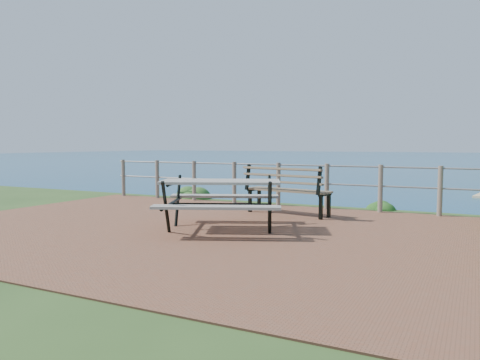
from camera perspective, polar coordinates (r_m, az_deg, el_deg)
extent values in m
cube|color=brown|center=(7.94, -4.53, -6.12)|extent=(10.00, 7.00, 0.12)
plane|color=#136873|center=(206.70, 25.77, 3.59)|extent=(1200.00, 1200.00, 0.00)
cylinder|color=#6B5B4C|center=(13.27, -14.02, 0.27)|extent=(0.10, 0.10, 1.00)
cylinder|color=#6B5B4C|center=(12.55, -10.05, 0.11)|extent=(0.10, 0.10, 1.00)
cylinder|color=#6B5B4C|center=(11.90, -5.61, -0.08)|extent=(0.10, 0.10, 1.00)
cylinder|color=#6B5B4C|center=(11.32, -0.69, -0.29)|extent=(0.10, 0.10, 1.00)
cylinder|color=#6B5B4C|center=(10.84, 4.70, -0.51)|extent=(0.10, 0.10, 1.00)
cylinder|color=#6B5B4C|center=(10.47, 10.54, -0.75)|extent=(0.10, 0.10, 1.00)
cylinder|color=#6B5B4C|center=(10.21, 16.75, -0.99)|extent=(0.10, 0.10, 1.00)
cylinder|color=#6B5B4C|center=(10.07, 23.21, -1.24)|extent=(0.10, 0.10, 1.00)
cylinder|color=slate|center=(10.81, 4.72, 1.86)|extent=(9.40, 0.04, 0.04)
cylinder|color=slate|center=(10.84, 4.70, -0.25)|extent=(9.40, 0.04, 0.04)
cube|color=gray|center=(7.77, -2.38, -0.21)|extent=(2.11, 1.52, 0.04)
cube|color=gray|center=(7.80, -2.37, -2.59)|extent=(1.90, 1.05, 0.04)
cube|color=gray|center=(7.80, -2.37, -2.59)|extent=(1.90, 1.05, 0.04)
cylinder|color=black|center=(7.81, -2.37, -2.99)|extent=(1.56, 0.72, 0.05)
cube|color=brown|center=(9.51, 5.87, -1.26)|extent=(1.84, 0.76, 0.04)
cube|color=brown|center=(9.49, 5.88, 0.63)|extent=(1.79, 0.46, 0.41)
cube|color=black|center=(9.54, 5.86, -2.73)|extent=(0.07, 0.08, 0.49)
cube|color=black|center=(9.54, 5.86, -2.73)|extent=(0.07, 0.08, 0.49)
cube|color=black|center=(9.54, 5.86, -2.73)|extent=(0.07, 0.08, 0.49)
cube|color=black|center=(9.54, 5.86, -2.73)|extent=(0.07, 0.08, 0.49)
ellipsoid|color=#2D5821|center=(12.58, -5.81, -2.22)|extent=(0.75, 0.75, 0.48)
ellipsoid|color=#1E4916|center=(10.91, 16.45, -3.39)|extent=(0.66, 0.66, 0.35)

